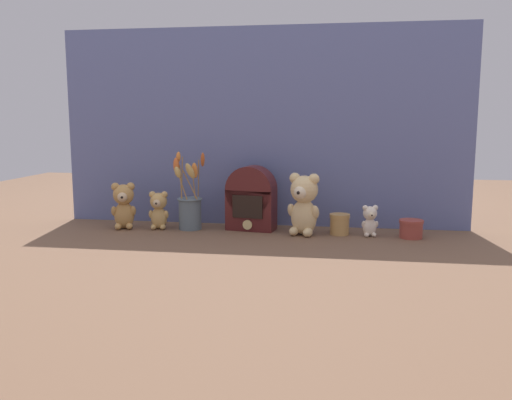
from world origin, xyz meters
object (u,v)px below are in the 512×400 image
object	(u,v)px
teddy_bear_large	(304,203)
teddy_bear_small	(159,209)
vintage_radio	(251,199)
decorative_tin_tall	(411,229)
flower_vase	(190,206)
teddy_bear_medium	(124,205)
decorative_tin_short	(340,224)
teddy_bear_tiny	(370,220)

from	to	relation	value
teddy_bear_large	teddy_bear_small	xyz separation A→B (m)	(-0.57, 0.02, -0.04)
vintage_radio	decorative_tin_tall	xyz separation A→B (m)	(0.60, -0.06, -0.09)
teddy_bear_large	flower_vase	size ratio (longest dim) A/B	0.76
teddy_bear_medium	teddy_bear_small	distance (m)	0.14
teddy_bear_medium	flower_vase	bearing A→B (deg)	6.06
decorative_tin_tall	teddy_bear_medium	bearing A→B (deg)	-179.80
vintage_radio	teddy_bear_medium	bearing A→B (deg)	-173.23
decorative_tin_tall	decorative_tin_short	bearing A→B (deg)	175.71
teddy_bear_tiny	decorative_tin_tall	size ratio (longest dim) A/B	1.34
teddy_bear_medium	vintage_radio	bearing A→B (deg)	6.77
decorative_tin_short	teddy_bear_medium	bearing A→B (deg)	-178.42
teddy_bear_large	teddy_bear_small	distance (m)	0.58
teddy_bear_large	flower_vase	world-z (taller)	flower_vase
teddy_bear_large	decorative_tin_tall	xyz separation A→B (m)	(0.39, 0.01, -0.09)
teddy_bear_small	decorative_tin_short	size ratio (longest dim) A/B	1.92
teddy_bear_large	decorative_tin_tall	world-z (taller)	teddy_bear_large
teddy_bear_medium	teddy_bear_tiny	distance (m)	0.96
teddy_bear_small	decorative_tin_short	distance (m)	0.71
flower_vase	decorative_tin_short	world-z (taller)	flower_vase
teddy_bear_tiny	flower_vase	size ratio (longest dim) A/B	0.38
teddy_bear_small	decorative_tin_short	bearing A→B (deg)	0.64
teddy_bear_large	decorative_tin_short	bearing A→B (deg)	12.20
teddy_bear_small	vintage_radio	distance (m)	0.37
teddy_bear_large	teddy_bear_medium	distance (m)	0.71
teddy_bear_large	teddy_bear_tiny	distance (m)	0.25
vintage_radio	teddy_bear_small	bearing A→B (deg)	-173.05
teddy_bear_medium	flower_vase	xyz separation A→B (m)	(0.26, 0.03, -0.00)
teddy_bear_small	teddy_bear_large	bearing A→B (deg)	-2.11
teddy_bear_large	flower_vase	xyz separation A→B (m)	(-0.45, 0.03, -0.03)
teddy_bear_large	vintage_radio	size ratio (longest dim) A/B	0.93
teddy_bear_tiny	teddy_bear_medium	bearing A→B (deg)	-179.45
teddy_bear_tiny	teddy_bear_small	bearing A→B (deg)	179.56
teddy_bear_large	teddy_bear_tiny	bearing A→B (deg)	3.46
teddy_bear_large	vintage_radio	distance (m)	0.22
teddy_bear_tiny	teddy_bear_large	bearing A→B (deg)	-176.54
teddy_bear_large	decorative_tin_short	xyz separation A→B (m)	(0.13, 0.03, -0.08)
decorative_tin_tall	decorative_tin_short	distance (m)	0.26
flower_vase	teddy_bear_large	bearing A→B (deg)	-4.25
flower_vase	teddy_bear_medium	bearing A→B (deg)	-173.94
teddy_bear_large	decorative_tin_short	distance (m)	0.16
teddy_bear_tiny	flower_vase	xyz separation A→B (m)	(-0.70, 0.02, 0.03)
teddy_bear_tiny	decorative_tin_tall	world-z (taller)	teddy_bear_tiny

